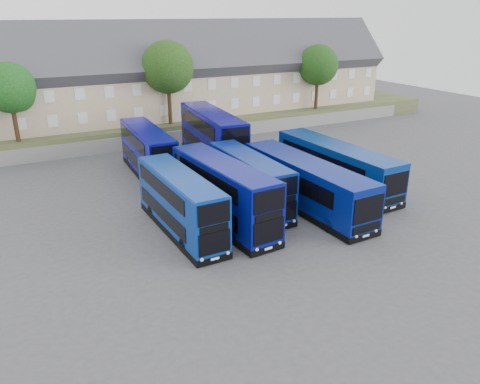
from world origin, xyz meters
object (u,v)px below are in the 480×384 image
at_px(tree_west, 11,90).
at_px(tree_east, 318,67).
at_px(dd_front_left, 181,205).
at_px(tree_far, 323,57).
at_px(coach_east_a, 305,185).
at_px(dd_front_mid, 223,194).
at_px(tree_mid, 169,69).

relative_size(tree_west, tree_east, 0.94).
bearing_deg(dd_front_left, tree_far, 39.91).
relative_size(dd_front_left, coach_east_a, 0.77).
bearing_deg(dd_front_left, tree_west, 108.42).
xyz_separation_m(dd_front_left, dd_front_mid, (3.18, 0.04, 0.17)).
relative_size(tree_mid, tree_east, 1.12).
relative_size(tree_west, tree_mid, 0.83).
distance_m(dd_front_mid, tree_mid, 24.37).
bearing_deg(tree_mid, coach_east_a, -84.96).
bearing_deg(tree_far, tree_west, -170.54).
bearing_deg(dd_front_left, tree_east, 37.85).
relative_size(dd_front_mid, coach_east_a, 0.84).
height_order(tree_west, tree_far, tree_far).
bearing_deg(tree_far, dd_front_left, -138.66).
distance_m(dd_front_left, tree_mid, 25.24).
height_order(dd_front_left, tree_east, tree_east).
xyz_separation_m(coach_east_a, tree_west, (-18.07, 23.01, 5.26)).
xyz_separation_m(tree_west, tree_far, (42.00, 7.00, 0.68)).
distance_m(coach_east_a, tree_far, 38.84).
bearing_deg(tree_far, coach_east_a, -128.56).
xyz_separation_m(dd_front_mid, tree_mid, (4.62, 23.19, 5.90)).
bearing_deg(tree_far, dd_front_mid, -135.88).
height_order(coach_east_a, tree_east, tree_east).
distance_m(coach_east_a, tree_east, 29.70).
height_order(coach_east_a, tree_far, tree_far).
xyz_separation_m(tree_mid, tree_east, (20.00, -0.50, -0.68)).
bearing_deg(tree_west, tree_mid, 1.79).
height_order(dd_front_mid, tree_mid, tree_mid).
bearing_deg(dd_front_left, dd_front_mid, -0.71).
xyz_separation_m(dd_front_mid, coach_east_a, (6.69, -0.32, -0.38)).
bearing_deg(coach_east_a, tree_far, 49.64).
xyz_separation_m(dd_front_mid, tree_far, (30.62, 29.69, 5.56)).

